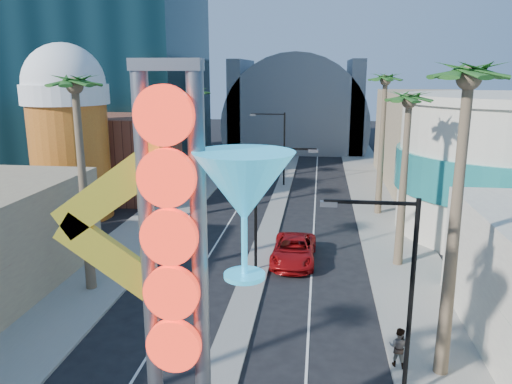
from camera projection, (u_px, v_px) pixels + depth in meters
name	position (u px, v px, depth m)	size (l,w,h in m)	color
sidewalk_west	(176.00, 204.00, 47.04)	(5.00, 100.00, 0.15)	gray
sidewalk_east	(382.00, 211.00, 44.68)	(5.00, 100.00, 0.15)	gray
median	(279.00, 199.00, 48.75)	(1.60, 84.00, 0.15)	gray
brick_filler_west	(120.00, 156.00, 49.81)	(10.00, 10.00, 8.00)	brown
filler_east	(431.00, 138.00, 55.25)	(10.00, 20.00, 10.00)	#997F63
beer_mug	(68.00, 126.00, 41.31)	(7.00, 7.00, 14.50)	#AD4517
turquoise_building	(509.00, 166.00, 37.59)	(16.60, 16.60, 10.60)	beige
canopy	(297.00, 122.00, 80.52)	(22.00, 16.00, 22.00)	slate
neon_sign	(204.00, 263.00, 13.17)	(6.53, 2.60, 12.55)	gray
streetlight_0	(265.00, 196.00, 30.20)	(3.79, 0.25, 8.00)	black
streetlight_1	(279.00, 142.00, 53.47)	(3.79, 0.25, 8.00)	black
streetlight_2	(399.00, 283.00, 17.88)	(3.45, 0.25, 8.00)	black
palm_1	(76.00, 99.00, 26.12)	(2.40, 2.40, 12.70)	brown
palm_2	(160.00, 107.00, 39.94)	(2.40, 2.40, 11.20)	brown
palm_3	(197.00, 99.00, 51.50)	(2.40, 2.40, 11.20)	brown
palm_5	(467.00, 99.00, 18.01)	(2.40, 2.40, 13.20)	brown
palm_6	(409.00, 111.00, 29.89)	(2.40, 2.40, 11.70)	brown
palm_7	(385.00, 89.00, 41.25)	(2.40, 2.40, 12.70)	brown
red_pickup	(294.00, 250.00, 32.64)	(2.76, 5.98, 1.66)	#A80C0E
pedestrian_b	(399.00, 347.00, 20.87)	(0.83, 0.65, 1.71)	gray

